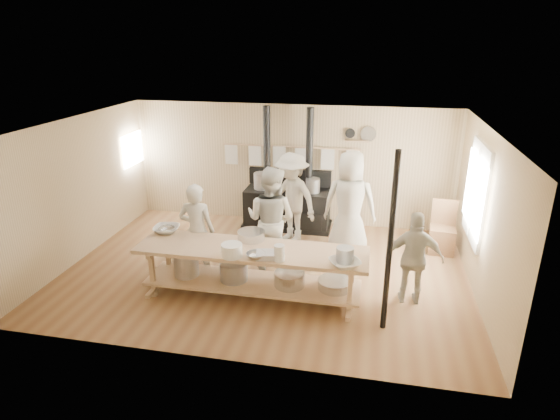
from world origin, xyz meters
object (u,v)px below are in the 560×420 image
Objects in this scene: prep_table at (251,267)px; roasting_pan at (269,255)px; stove at (287,204)px; chair at (442,237)px; cook_left at (271,220)px; cook_right at (414,258)px; cook_by_window at (292,198)px; cook_center at (350,204)px; cook_far_left at (197,231)px.

roasting_pan is at bearing -36.54° from prep_table.
stove is 3.23m from chair.
cook_left is 2.47m from cook_right.
roasting_pan is (-2.81, -2.62, 0.60)m from chair.
stove is 0.72× the size of prep_table.
stove is 1.43× the size of cook_by_window.
cook_center reaches higher than prep_table.
cook_left is 0.94× the size of cook_center.
stove reaches higher than cook_right.
cook_left reaches higher than cook_by_window.
prep_table is 2.51m from cook_right.
cook_by_window is at bearing -42.69° from cook_right.
stove is 1.29× the size of cook_center.
cook_by_window is at bearing -80.18° from cook_left.
prep_table is 3.56× the size of chair.
stove is 1.84m from cook_center.
cook_center is at bearing -56.58° from cook_right.
prep_table is at bearing 6.60° from cook_right.
stove is at bearing -48.58° from cook_right.
cook_right is 2.17m from chair.
cook_far_left is at bearing -113.30° from stove.
cook_right is (2.48, -2.67, 0.23)m from stove.
cook_by_window is at bearing -72.30° from stove.
cook_by_window is at bearing -128.28° from cook_far_left.
cook_center is 1.96m from chair.
cook_far_left is 2.24m from cook_by_window.
cook_left is 4.83× the size of roasting_pan.
cook_left reaches higher than cook_right.
cook_far_left is at bearing -94.97° from cook_by_window.
cook_by_window is (1.30, 1.82, 0.07)m from cook_far_left.
cook_center is at bearing -160.00° from chair.
roasting_pan is (0.35, -3.28, 0.37)m from stove.
roasting_pan is at bearing -131.23° from chair.
roasting_pan is at bearing 65.42° from cook_center.
cook_right reaches higher than prep_table.
cook_far_left is 0.88× the size of cook_left.
prep_table is at bearing -64.86° from cook_by_window.
cook_far_left is 2.84m from cook_center.
stove is 1.56× the size of cook_far_left.
cook_far_left reaches higher than prep_table.
prep_table is 2.37m from cook_by_window.
cook_center is (1.29, 0.92, 0.06)m from cook_left.
cook_by_window is (0.13, 1.34, -0.04)m from cook_left.
prep_table is 1.08m from cook_left.
cook_left is (0.10, 0.99, 0.43)m from prep_table.
chair is at bearing -164.75° from cook_center.
cook_right reaches higher than chair.
cook_by_window reaches higher than cook_far_left.
stove is 2.75m from cook_far_left.
cook_left reaches higher than prep_table.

